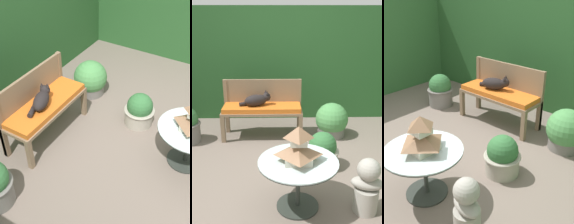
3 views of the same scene
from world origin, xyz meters
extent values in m
plane|color=#75665B|center=(0.00, 0.00, 0.00)|extent=(30.00, 30.00, 0.00)
cube|color=#7F664C|center=(-0.81, 0.88, 0.20)|extent=(0.06, 0.06, 0.41)
cube|color=#7F664C|center=(0.35, 0.88, 0.20)|extent=(0.06, 0.06, 0.41)
cube|color=#7F664C|center=(-0.81, 1.26, 0.20)|extent=(0.06, 0.06, 0.41)
cube|color=#7F664C|center=(0.35, 1.26, 0.20)|extent=(0.06, 0.06, 0.41)
cube|color=#7F664C|center=(-0.23, 1.07, 0.43)|extent=(1.22, 0.44, 0.04)
cube|color=orange|center=(-0.23, 1.07, 0.48)|extent=(1.17, 0.41, 0.07)
cube|color=#7F664C|center=(-0.81, 1.27, 0.44)|extent=(0.06, 0.06, 0.88)
cube|color=#7F664C|center=(0.35, 1.27, 0.44)|extent=(0.06, 0.06, 0.88)
cube|color=#7F664C|center=(-0.23, 1.27, 0.70)|extent=(1.17, 0.04, 0.36)
ellipsoid|color=black|center=(-0.32, 1.05, 0.61)|extent=(0.39, 0.29, 0.17)
sphere|color=black|center=(-0.16, 1.11, 0.64)|extent=(0.13, 0.13, 0.13)
cone|color=black|center=(-0.17, 1.15, 0.72)|extent=(0.05, 0.05, 0.06)
cone|color=black|center=(-0.15, 1.08, 0.72)|extent=(0.05, 0.05, 0.06)
cylinder|color=black|center=(-0.48, 1.07, 0.55)|extent=(0.20, 0.13, 0.06)
cylinder|color=#2D332D|center=(0.22, -0.65, 0.01)|extent=(0.43, 0.43, 0.02)
cylinder|color=#2D332D|center=(0.22, -0.65, 0.25)|extent=(0.04, 0.04, 0.51)
cylinder|color=slate|center=(0.85, 1.08, 0.10)|extent=(0.42, 0.42, 0.19)
torus|color=slate|center=(0.85, 1.08, 0.18)|extent=(0.45, 0.45, 0.03)
sphere|color=#4C8E4C|center=(0.85, 1.08, 0.28)|extent=(0.51, 0.51, 0.51)
cylinder|color=#ADA393|center=(0.58, 0.14, 0.12)|extent=(0.38, 0.38, 0.23)
torus|color=#ADA393|center=(0.58, 0.14, 0.22)|extent=(0.42, 0.42, 0.03)
sphere|color=#336B38|center=(0.58, 0.14, 0.29)|extent=(0.35, 0.35, 0.35)
camera|label=1|loc=(-2.54, -1.03, 2.85)|focal=50.00mm
camera|label=2|loc=(0.06, -3.01, 1.86)|focal=45.00mm
camera|label=3|loc=(2.13, -1.95, 1.99)|focal=45.00mm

